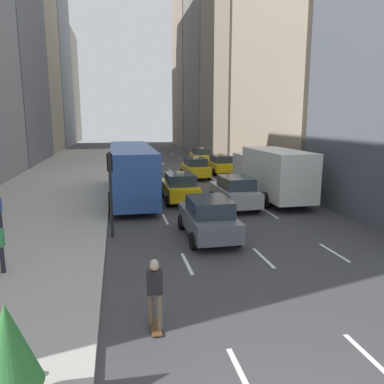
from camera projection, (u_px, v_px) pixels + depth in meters
sidewalk_left at (60, 181)px, 29.90m from camera, size 8.00×66.00×0.15m
lane_markings at (187, 186)px, 27.89m from camera, size 5.72×56.00×0.01m
building_row_left at (23, 44)px, 48.91m from camera, size 6.00×92.38×37.39m
building_row_right at (231, 48)px, 46.63m from camera, size 6.00×74.04×34.00m
taxi_lead at (201, 156)px, 42.25m from camera, size 2.02×4.40×1.87m
taxi_second at (180, 187)px, 22.64m from camera, size 2.02×4.40×1.87m
taxi_third at (195, 168)px, 31.71m from camera, size 2.02×4.40×1.87m
taxi_fourth at (220, 164)px, 34.36m from camera, size 2.02×4.40×1.87m
sedan_black_near at (208, 217)px, 15.60m from camera, size 2.02×4.41×1.73m
sedan_silver_behind at (235, 192)px, 21.12m from camera, size 2.02×4.55×1.77m
city_bus at (131, 170)px, 23.63m from camera, size 2.80×11.61×3.25m
box_truck at (271, 172)px, 23.03m from camera, size 2.58×8.40×3.15m
skateboarder at (155, 291)px, 8.70m from camera, size 0.36×0.80×1.75m
planter_with_shrub at (10, 359)px, 5.93m from camera, size 1.00×1.00×1.95m
traffic_light_pole at (110, 180)px, 15.50m from camera, size 0.24×0.42×3.60m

